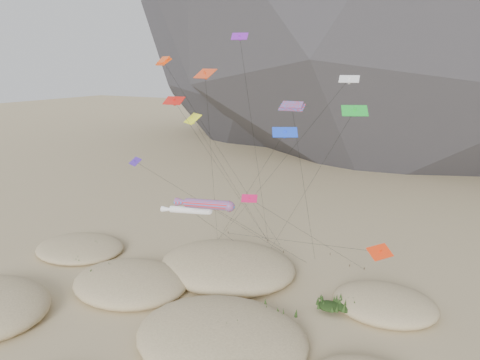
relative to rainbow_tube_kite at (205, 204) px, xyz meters
The scene contains 9 objects.
ground 14.03m from the rainbow_tube_kite, 81.01° to the right, with size 500.00×500.00×0.00m, color #CCB789.
dunes 11.12m from the rainbow_tube_kite, 99.51° to the right, with size 51.66×39.60×3.77m.
dune_grass 10.85m from the rainbow_tube_kite, 85.16° to the right, with size 40.70×29.61×1.53m.
kite_stakes 19.02m from the rainbow_tube_kite, 80.71° to the left, with size 20.85×3.74×0.30m.
rainbow_tube_kite is the anchor object (origin of this frame).
white_tube_kite 4.59m from the rainbow_tube_kite, 150.37° to the left, with size 6.41×12.14×9.29m.
orange_parafoil 15.29m from the rainbow_tube_kite, 160.10° to the left, with size 8.57×16.49×25.13m.
multi_parafoil 13.01m from the rainbow_tube_kite, 31.68° to the left, with size 2.55×11.12×20.80m.
delta_kites 8.71m from the rainbow_tube_kite, 38.72° to the left, with size 32.01×21.62×27.39m.
Camera 1 is at (23.07, -29.47, 24.41)m, focal length 35.00 mm.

